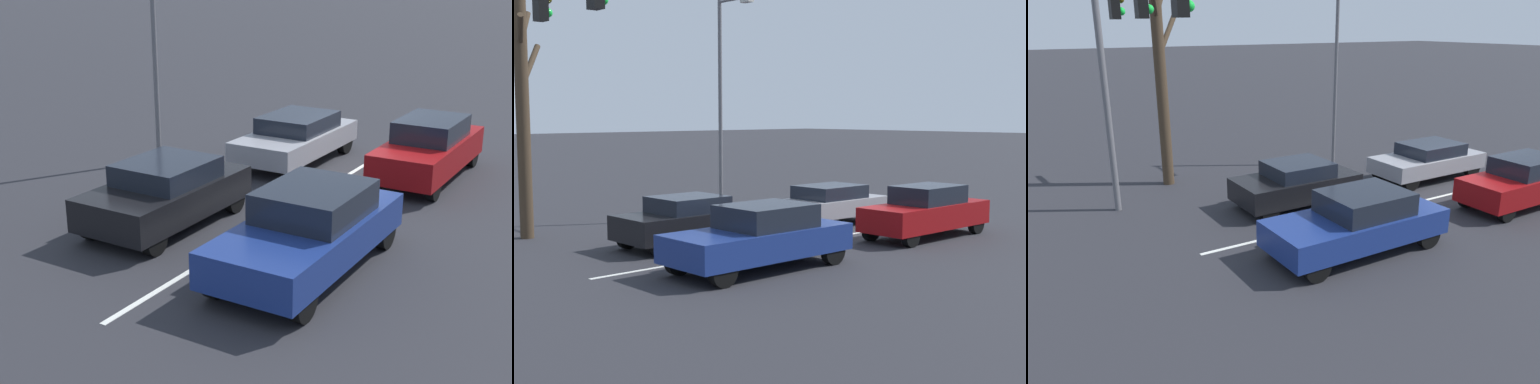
# 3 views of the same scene
# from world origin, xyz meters

# --- Properties ---
(ground_plane) EXTENTS (240.00, 240.00, 0.00)m
(ground_plane) POSITION_xyz_m (0.00, 0.00, 0.00)
(ground_plane) COLOR #28282D
(lane_stripe_left_divider) EXTENTS (0.12, 15.88, 0.01)m
(lane_stripe_left_divider) POSITION_xyz_m (0.00, 1.94, 0.01)
(lane_stripe_left_divider) COLOR silver
(lane_stripe_left_divider) RESTS_ON ground_plane
(car_navy_leftlane_front) EXTENTS (1.95, 4.78, 1.60)m
(car_navy_leftlane_front) POSITION_xyz_m (-1.87, 6.25, 0.82)
(car_navy_leftlane_front) COLOR navy
(car_navy_leftlane_front) RESTS_ON ground_plane
(car_black_midlane_front) EXTENTS (1.92, 4.02, 1.45)m
(car_black_midlane_front) POSITION_xyz_m (1.89, 5.74, 0.76)
(car_black_midlane_front) COLOR black
(car_black_midlane_front) RESTS_ON ground_plane
(car_gray_midlane_second) EXTENTS (1.90, 4.41, 1.37)m
(car_gray_midlane_second) POSITION_xyz_m (1.85, -0.21, 0.74)
(car_gray_midlane_second) COLOR gray
(car_gray_midlane_second) RESTS_ON ground_plane
(car_maroon_leftlane_second) EXTENTS (1.72, 4.61, 1.61)m
(car_maroon_leftlane_second) POSITION_xyz_m (-1.89, -0.65, 0.81)
(car_maroon_leftlane_second) COLOR maroon
(car_maroon_leftlane_second) RESTS_ON ground_plane
(street_lamp_right_shoulder) EXTENTS (1.76, 0.24, 7.88)m
(street_lamp_right_shoulder) POSITION_xyz_m (5.13, 1.72, 4.53)
(street_lamp_right_shoulder) COLOR slate
(street_lamp_right_shoulder) RESTS_ON ground_plane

